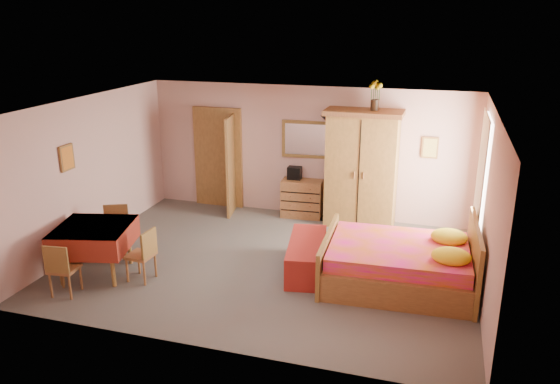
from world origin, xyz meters
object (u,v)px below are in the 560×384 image
(chest_of_drawers, at_px, (302,199))
(bench, at_px, (307,256))
(wardrobe, at_px, (362,169))
(dining_table, at_px, (96,250))
(wall_mirror, at_px, (305,139))
(chair_south, at_px, (64,268))
(floor_lamp, at_px, (326,169))
(sunflower_vase, at_px, (375,95))
(chair_west, at_px, (56,244))
(stereo, at_px, (295,173))
(bed, at_px, (399,252))
(chair_east, at_px, (140,255))
(chair_north, at_px, (116,233))

(chest_of_drawers, height_order, bench, chest_of_drawers)
(wardrobe, relative_size, dining_table, 2.04)
(wall_mirror, relative_size, chair_south, 1.16)
(floor_lamp, distance_m, sunflower_vase, 1.72)
(chair_west, bearing_deg, wardrobe, 149.74)
(dining_table, distance_m, chair_west, 0.72)
(bench, bearing_deg, chair_west, -164.29)
(dining_table, bearing_deg, stereo, 56.93)
(bed, bearing_deg, chest_of_drawers, 128.94)
(stereo, xyz_separation_m, wardrobe, (1.35, -0.16, 0.23))
(floor_lamp, xyz_separation_m, dining_table, (-2.91, -3.40, -0.64))
(chair_south, xyz_separation_m, chair_west, (-0.67, 0.67, 0.02))
(bed, relative_size, chair_south, 2.73)
(sunflower_vase, distance_m, chair_east, 4.93)
(floor_lamp, bearing_deg, stereo, 174.03)
(sunflower_vase, bearing_deg, chest_of_drawers, 175.50)
(chest_of_drawers, relative_size, chair_east, 0.97)
(dining_table, height_order, chair_west, chair_west)
(sunflower_vase, bearing_deg, stereo, 173.99)
(floor_lamp, xyz_separation_m, chair_west, (-3.63, -3.42, -0.61))
(stereo, distance_m, bench, 2.64)
(chair_east, bearing_deg, chest_of_drawers, -22.37)
(stereo, height_order, chair_west, stereo)
(wardrobe, distance_m, chair_west, 5.51)
(wardrobe, distance_m, sunflower_vase, 1.40)
(chair_north, distance_m, chair_west, 0.93)
(dining_table, xyz_separation_m, chair_south, (-0.05, -0.69, 0.01))
(stereo, height_order, dining_table, stereo)
(wardrobe, xyz_separation_m, chair_south, (-3.66, -4.00, -0.71))
(chest_of_drawers, bearing_deg, chair_south, -125.08)
(stereo, bearing_deg, dining_table, -123.07)
(wardrobe, distance_m, chair_south, 5.47)
(floor_lamp, bearing_deg, chair_east, -122.43)
(bed, distance_m, chair_north, 4.61)
(stereo, distance_m, chair_south, 4.78)
(chair_north, relative_size, chair_east, 1.06)
(dining_table, distance_m, chair_east, 0.77)
(bench, bearing_deg, chair_south, -151.06)
(bed, height_order, dining_table, bed)
(chest_of_drawers, xyz_separation_m, wall_mirror, (0.00, 0.21, 1.17))
(stereo, bearing_deg, chair_north, -129.06)
(floor_lamp, xyz_separation_m, bed, (1.63, -2.38, -0.52))
(chest_of_drawers, relative_size, bench, 0.54)
(chair_east, bearing_deg, dining_table, 95.89)
(wall_mirror, relative_size, floor_lamp, 0.45)
(wardrobe, distance_m, dining_table, 4.95)
(wardrobe, xyz_separation_m, bed, (0.93, -2.28, -0.60))
(bench, bearing_deg, chest_of_drawers, 106.35)
(chair_south, bearing_deg, stereo, 54.30)
(chair_north, bearing_deg, sunflower_vase, -168.44)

